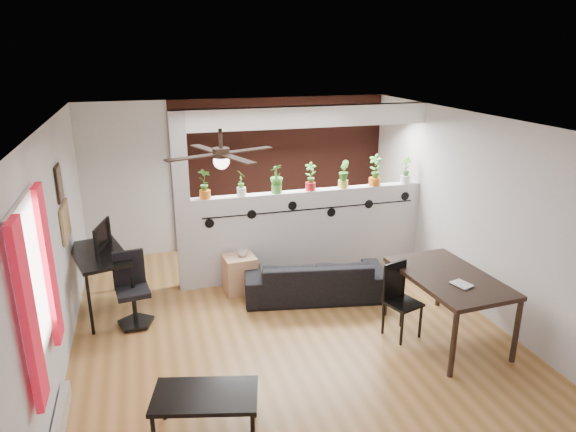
{
  "coord_description": "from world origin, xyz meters",
  "views": [
    {
      "loc": [
        -1.6,
        -5.57,
        3.39
      ],
      "look_at": [
        0.19,
        0.6,
        1.28
      ],
      "focal_mm": 32.0,
      "sensor_mm": 36.0,
      "label": 1
    }
  ],
  "objects": [
    {
      "name": "room_shell",
      "position": [
        0.0,
        0.0,
        1.3
      ],
      "size": [
        6.3,
        7.1,
        2.9
      ],
      "color": "brown",
      "rests_on": "ground"
    },
    {
      "name": "partition_wall",
      "position": [
        0.8,
        1.5,
        0.68
      ],
      "size": [
        3.6,
        0.18,
        1.35
      ],
      "primitive_type": "cube",
      "color": "#BCBCC1",
      "rests_on": "ground"
    },
    {
      "name": "ceiling_header",
      "position": [
        0.8,
        1.5,
        2.45
      ],
      "size": [
        3.6,
        0.18,
        0.3
      ],
      "primitive_type": "cube",
      "color": "white",
      "rests_on": "room_shell"
    },
    {
      "name": "pier_column",
      "position": [
        -1.11,
        1.5,
        1.3
      ],
      "size": [
        0.22,
        0.2,
        2.6
      ],
      "primitive_type": "cube",
      "color": "#BCBCC1",
      "rests_on": "ground"
    },
    {
      "name": "brick_panel",
      "position": [
        0.8,
        2.97,
        1.3
      ],
      "size": [
        3.9,
        0.05,
        2.6
      ],
      "primitive_type": "cube",
      "color": "brown",
      "rests_on": "ground"
    },
    {
      "name": "vine_decal",
      "position": [
        0.8,
        1.4,
        1.08
      ],
      "size": [
        3.31,
        0.01,
        0.3
      ],
      "color": "black",
      "rests_on": "partition_wall"
    },
    {
      "name": "window_assembly",
      "position": [
        -2.56,
        -1.2,
        1.51
      ],
      "size": [
        0.09,
        1.3,
        1.55
      ],
      "color": "white",
      "rests_on": "room_shell"
    },
    {
      "name": "baseboard_heater",
      "position": [
        -2.54,
        -1.2,
        0.09
      ],
      "size": [
        0.08,
        1.0,
        0.18
      ],
      "primitive_type": "cube",
      "color": "beige",
      "rests_on": "ground"
    },
    {
      "name": "corkboard",
      "position": [
        -2.58,
        0.95,
        1.35
      ],
      "size": [
        0.03,
        0.6,
        0.45
      ],
      "primitive_type": "cube",
      "color": "#9D794B",
      "rests_on": "room_shell"
    },
    {
      "name": "framed_art",
      "position": [
        -2.58,
        0.9,
        1.85
      ],
      "size": [
        0.03,
        0.34,
        0.44
      ],
      "color": "#8C7259",
      "rests_on": "room_shell"
    },
    {
      "name": "ceiling_fan",
      "position": [
        -0.8,
        -0.3,
        2.31
      ],
      "size": [
        1.19,
        1.19,
        0.43
      ],
      "color": "black",
      "rests_on": "room_shell"
    },
    {
      "name": "potted_plant_0",
      "position": [
        -0.78,
        1.5,
        1.58
      ],
      "size": [
        0.29,
        0.28,
        0.44
      ],
      "color": "#CA6A17",
      "rests_on": "partition_wall"
    },
    {
      "name": "potted_plant_1",
      "position": [
        -0.25,
        1.5,
        1.55
      ],
      "size": [
        0.16,
        0.2,
        0.38
      ],
      "color": "silver",
      "rests_on": "partition_wall"
    },
    {
      "name": "potted_plant_2",
      "position": [
        0.27,
        1.5,
        1.58
      ],
      "size": [
        0.28,
        0.27,
        0.43
      ],
      "color": "#4B9837",
      "rests_on": "partition_wall"
    },
    {
      "name": "potted_plant_3",
      "position": [
        0.8,
        1.5,
        1.58
      ],
      "size": [
        0.26,
        0.23,
        0.43
      ],
      "color": "red",
      "rests_on": "partition_wall"
    },
    {
      "name": "potted_plant_4",
      "position": [
        1.33,
        1.5,
        1.58
      ],
      "size": [
        0.22,
        0.26,
        0.43
      ],
      "color": "#CAC947",
      "rests_on": "partition_wall"
    },
    {
      "name": "potted_plant_5",
      "position": [
        1.85,
        1.5,
        1.61
      ],
      "size": [
        0.33,
        0.32,
        0.49
      ],
      "color": "orange",
      "rests_on": "partition_wall"
    },
    {
      "name": "potted_plant_6",
      "position": [
        2.38,
        1.5,
        1.57
      ],
      "size": [
        0.25,
        0.27,
        0.42
      ],
      "color": "silver",
      "rests_on": "partition_wall"
    },
    {
      "name": "sofa",
      "position": [
        0.61,
        0.7,
        0.28
      ],
      "size": [
        1.98,
        1.06,
        0.55
      ],
      "primitive_type": "imported",
      "rotation": [
        0.0,
        0.0,
        2.96
      ],
      "color": "black",
      "rests_on": "ground"
    },
    {
      "name": "cube_shelf",
      "position": [
        -0.38,
        1.16,
        0.27
      ],
      "size": [
        0.47,
        0.43,
        0.54
      ],
      "primitive_type": "cube",
      "rotation": [
        0.0,
        0.0,
        0.08
      ],
      "color": "tan",
      "rests_on": "ground"
    },
    {
      "name": "cup",
      "position": [
        -0.33,
        1.16,
        0.59
      ],
      "size": [
        0.13,
        0.13,
        0.1
      ],
      "primitive_type": "imported",
      "rotation": [
        0.0,
        0.0,
        0.02
      ],
      "color": "gray",
      "rests_on": "cube_shelf"
    },
    {
      "name": "computer_desk",
      "position": [
        -2.25,
        1.09,
        0.77
      ],
      "size": [
        0.9,
        1.29,
        0.85
      ],
      "color": "black",
      "rests_on": "ground"
    },
    {
      "name": "monitor",
      "position": [
        -2.25,
        1.24,
        0.95
      ],
      "size": [
        0.35,
        0.14,
        0.19
      ],
      "primitive_type": "imported",
      "rotation": [
        0.0,
        0.0,
        1.32
      ],
      "color": "black",
      "rests_on": "computer_desk"
    },
    {
      "name": "office_chair",
      "position": [
        -1.86,
        0.63,
        0.42
      ],
      "size": [
        0.49,
        0.49,
        0.94
      ],
      "color": "black",
      "rests_on": "ground"
    },
    {
      "name": "dining_table",
      "position": [
        1.79,
        -0.76,
        0.74
      ],
      "size": [
        1.0,
        1.56,
        0.82
      ],
      "color": "black",
      "rests_on": "ground"
    },
    {
      "name": "book",
      "position": [
        1.69,
        -1.06,
        0.84
      ],
      "size": [
        0.22,
        0.26,
        0.02
      ],
      "primitive_type": "imported",
      "rotation": [
        0.0,
        0.0,
        0.27
      ],
      "color": "gray",
      "rests_on": "dining_table"
    },
    {
      "name": "folding_chair",
      "position": [
        1.27,
        -0.52,
        0.55
      ],
      "size": [
        0.47,
        0.47,
        0.93
      ],
      "color": "black",
      "rests_on": "ground"
    },
    {
      "name": "coffee_table",
      "position": [
        -1.24,
        -1.65,
        0.39
      ],
      "size": [
        1.04,
        0.74,
        0.44
      ],
      "color": "black",
      "rests_on": "ground"
    }
  ]
}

